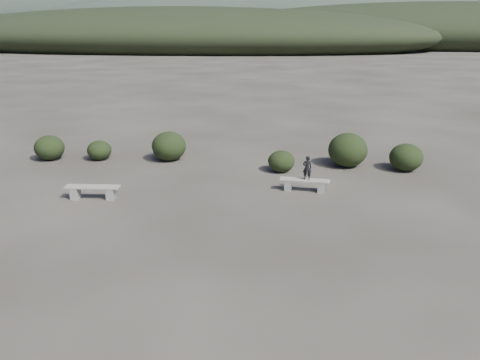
# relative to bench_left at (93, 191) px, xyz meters

# --- Properties ---
(ground) EXTENTS (1200.00, 1200.00, 0.00)m
(ground) POSITION_rel_bench_left_xyz_m (4.37, -4.12, -0.28)
(ground) COLOR #2F2B25
(ground) RESTS_ON ground
(bench_left) EXTENTS (1.85, 0.52, 0.46)m
(bench_left) POSITION_rel_bench_left_xyz_m (0.00, 0.00, 0.00)
(bench_left) COLOR slate
(bench_left) RESTS_ON ground
(bench_right) EXTENTS (1.76, 0.48, 0.44)m
(bench_right) POSITION_rel_bench_left_xyz_m (7.09, 1.67, -0.01)
(bench_right) COLOR slate
(bench_right) RESTS_ON ground
(seated_person) EXTENTS (0.32, 0.22, 0.86)m
(seated_person) POSITION_rel_bench_left_xyz_m (7.15, 1.66, 0.59)
(seated_person) COLOR black
(seated_person) RESTS_ON bench_right
(shrub_a) EXTENTS (1.03, 1.03, 0.84)m
(shrub_a) POSITION_rel_bench_left_xyz_m (-1.72, 4.58, 0.14)
(shrub_a) COLOR black
(shrub_a) RESTS_ON ground
(shrub_b) EXTENTS (1.46, 1.46, 1.25)m
(shrub_b) POSITION_rel_bench_left_xyz_m (1.30, 4.87, 0.35)
(shrub_b) COLOR black
(shrub_b) RESTS_ON ground
(shrub_c) EXTENTS (1.07, 1.07, 0.86)m
(shrub_c) POSITION_rel_bench_left_xyz_m (6.17, 3.85, 0.15)
(shrub_c) COLOR black
(shrub_c) RESTS_ON ground
(shrub_d) EXTENTS (1.60, 1.60, 1.40)m
(shrub_d) POSITION_rel_bench_left_xyz_m (8.84, 4.92, 0.42)
(shrub_d) COLOR black
(shrub_d) RESTS_ON ground
(shrub_e) EXTENTS (1.31, 1.31, 1.09)m
(shrub_e) POSITION_rel_bench_left_xyz_m (11.11, 4.63, 0.27)
(shrub_e) COLOR black
(shrub_e) RESTS_ON ground
(shrub_f) EXTENTS (1.26, 1.26, 1.06)m
(shrub_f) POSITION_rel_bench_left_xyz_m (-3.84, 4.31, 0.25)
(shrub_f) COLOR black
(shrub_f) RESTS_ON ground
(mountain_ridges) EXTENTS (500.00, 400.00, 56.00)m
(mountain_ridges) POSITION_rel_bench_left_xyz_m (-3.11, 334.94, 10.56)
(mountain_ridges) COLOR black
(mountain_ridges) RESTS_ON ground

